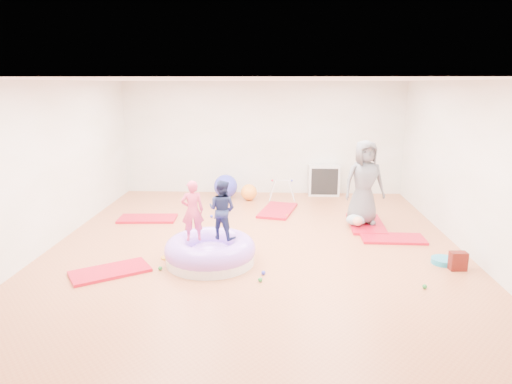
{
  "coord_description": "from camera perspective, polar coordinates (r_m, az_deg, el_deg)",
  "views": [
    {
      "loc": [
        0.35,
        -7.41,
        2.76
      ],
      "look_at": [
        0.0,
        0.3,
        0.9
      ],
      "focal_mm": 32.0,
      "sensor_mm": 36.0,
      "label": 1
    }
  ],
  "objects": [
    {
      "name": "balance_disc",
      "position": [
        7.78,
        22.39,
        -7.97
      ],
      "size": [
        0.38,
        0.38,
        0.08
      ],
      "primitive_type": "cylinder",
      "color": "teal",
      "rests_on": "ground"
    },
    {
      "name": "exercise_ball_blue",
      "position": [
        11.17,
        -3.82,
        0.72
      ],
      "size": [
        0.58,
        0.58,
        0.58
      ],
      "primitive_type": "sphere",
      "color": "#353BCD",
      "rests_on": "ground"
    },
    {
      "name": "inflatable_cushion",
      "position": [
        7.24,
        -5.74,
        -7.46
      ],
      "size": [
        1.43,
        1.43,
        0.45
      ],
      "rotation": [
        0.0,
        0.0,
        -0.08
      ],
      "color": "white",
      "rests_on": "ground"
    },
    {
      "name": "exercise_ball_orange",
      "position": [
        10.94,
        -0.89,
        -0.02
      ],
      "size": [
        0.39,
        0.39,
        0.39
      ],
      "primitive_type": "sphere",
      "color": "orange",
      "rests_on": "ground"
    },
    {
      "name": "gym_mat_front_left",
      "position": [
        7.21,
        -17.77,
        -9.43
      ],
      "size": [
        1.24,
        1.08,
        0.05
      ],
      "primitive_type": "cube",
      "rotation": [
        0.0,
        0.0,
        0.58
      ],
      "color": "red",
      "rests_on": "ground"
    },
    {
      "name": "adult_caregiver",
      "position": [
        9.08,
        13.38,
        1.18
      ],
      "size": [
        0.89,
        0.67,
        1.64
      ],
      "primitive_type": "imported",
      "rotation": [
        0.0,
        0.0,
        0.2
      ],
      "color": "#585A60",
      "rests_on": "gym_mat_rear_right"
    },
    {
      "name": "child_pink",
      "position": [
        7.07,
        -7.96,
        -1.94
      ],
      "size": [
        0.39,
        0.31,
        0.95
      ],
      "primitive_type": "imported",
      "rotation": [
        0.0,
        0.0,
        3.4
      ],
      "color": "#E3426A",
      "rests_on": "inflatable_cushion"
    },
    {
      "name": "cube_shelf",
      "position": [
        11.52,
        8.48,
        1.47
      ],
      "size": [
        0.76,
        0.37,
        0.76
      ],
      "color": "silver",
      "rests_on": "ground"
    },
    {
      "name": "room",
      "position": [
        7.55,
        -0.1,
        3.16
      ],
      "size": [
        7.01,
        8.01,
        2.81
      ],
      "color": "#B86F44",
      "rests_on": "ground"
    },
    {
      "name": "gym_mat_center_back",
      "position": [
        10.02,
        2.72,
        -2.31
      ],
      "size": [
        0.92,
        1.39,
        0.05
      ],
      "primitive_type": "cube",
      "rotation": [
        0.0,
        0.0,
        1.34
      ],
      "color": "red",
      "rests_on": "ground"
    },
    {
      "name": "infant",
      "position": [
        9.04,
        12.43,
        -3.44
      ],
      "size": [
        0.38,
        0.39,
        0.23
      ],
      "color": "#A4BCC7",
      "rests_on": "gym_mat_rear_right"
    },
    {
      "name": "ball_pit_balls",
      "position": [
        7.75,
        -0.18,
        -7.06
      ],
      "size": [
        3.85,
        3.39,
        0.07
      ],
      "color": "#258436",
      "rests_on": "ground"
    },
    {
      "name": "backpack",
      "position": [
        7.58,
        23.93,
        -7.89
      ],
      "size": [
        0.26,
        0.17,
        0.28
      ],
      "primitive_type": "cube",
      "rotation": [
        0.0,
        0.0,
        0.07
      ],
      "color": "maroon",
      "rests_on": "ground"
    },
    {
      "name": "child_navy",
      "position": [
        7.11,
        -4.28,
        -1.81
      ],
      "size": [
        0.55,
        0.5,
        0.94
      ],
      "primitive_type": "imported",
      "rotation": [
        0.0,
        0.0,
        2.76
      ],
      "color": "#1D254D",
      "rests_on": "inflatable_cushion"
    },
    {
      "name": "gym_mat_mid_left",
      "position": [
        9.68,
        -13.4,
        -3.25
      ],
      "size": [
        1.19,
        0.65,
        0.05
      ],
      "primitive_type": "cube",
      "rotation": [
        0.0,
        0.0,
        0.06
      ],
      "color": "red",
      "rests_on": "ground"
    },
    {
      "name": "gym_mat_right",
      "position": [
        8.61,
        16.72,
        -5.58
      ],
      "size": [
        1.13,
        0.58,
        0.05
      ],
      "primitive_type": "cube",
      "rotation": [
        0.0,
        0.0,
        -0.02
      ],
      "color": "red",
      "rests_on": "ground"
    },
    {
      "name": "gym_mat_rear_right",
      "position": [
        9.32,
        13.59,
        -3.91
      ],
      "size": [
        0.71,
        1.33,
        0.05
      ],
      "primitive_type": "cube",
      "rotation": [
        0.0,
        0.0,
        1.53
      ],
      "color": "red",
      "rests_on": "ground"
    },
    {
      "name": "infant_play_gym",
      "position": [
        10.99,
        3.27,
        0.7
      ],
      "size": [
        0.63,
        0.6,
        0.48
      ],
      "rotation": [
        0.0,
        0.0,
        0.18
      ],
      "color": "silver",
      "rests_on": "ground"
    },
    {
      "name": "yellow_toy",
      "position": [
        7.55,
        -11.11,
        -8.05
      ],
      "size": [
        0.18,
        0.18,
        0.03
      ],
      "primitive_type": "cylinder",
      "color": "gold",
      "rests_on": "ground"
    }
  ]
}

